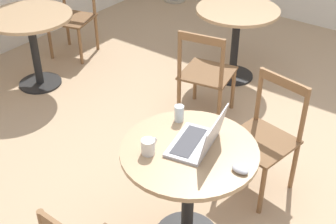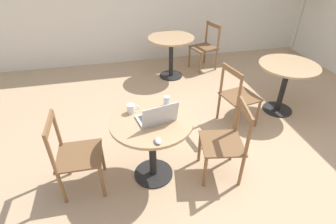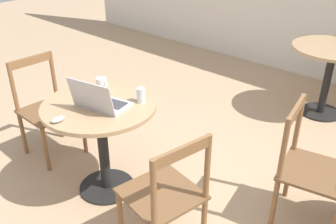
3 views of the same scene
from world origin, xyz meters
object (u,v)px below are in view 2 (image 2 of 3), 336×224
chair_mid_left (237,97)px  drinking_glass (167,101)px  chair_near_left (75,155)px  mouse (158,141)px  cafe_table_mid (286,76)px  cafe_table_far (171,46)px  cafe_table_near (152,133)px  chair_far_right (206,47)px  mug (131,109)px  chair_near_right (226,142)px  laptop (157,117)px

chair_mid_left → drinking_glass: chair_mid_left is taller
chair_near_left → mouse: bearing=-24.3°
chair_near_left → mouse: 0.92m
cafe_table_mid → cafe_table_far: 2.03m
cafe_table_near → drinking_glass: bearing=47.3°
chair_far_right → mouse: (-1.52, -2.96, 0.33)m
chair_near_left → mug: (0.61, 0.16, 0.37)m
chair_near_right → drinking_glass: 0.76m
cafe_table_near → drinking_glass: 0.37m
laptop → mug: laptop is taller
chair_near_left → cafe_table_mid: bearing=16.5°
mouse → cafe_table_mid: bearing=29.9°
mouse → chair_near_left: bearing=155.7°
cafe_table_near → chair_near_right: chair_near_right is taller
chair_mid_left → cafe_table_far: bearing=107.2°
chair_near_right → mug: size_ratio=7.35×
chair_near_right → chair_near_left: 1.56m
drinking_glass → chair_mid_left: bearing=24.0°
chair_far_right → mouse: 3.34m
cafe_table_near → cafe_table_mid: same height
chair_near_right → cafe_table_near: bearing=169.7°
cafe_table_mid → mouse: size_ratio=8.27×
cafe_table_far → chair_near_right: (-0.01, -2.53, -0.15)m
mug → mouse: bearing=-71.3°
cafe_table_far → chair_near_right: chair_near_right is taller
chair_mid_left → mug: (-1.47, -0.54, 0.37)m
laptop → chair_far_right: bearing=60.9°
chair_near_right → drinking_glass: size_ratio=8.10×
cafe_table_near → chair_mid_left: chair_mid_left is taller
chair_far_right → mug: 3.00m
chair_near_left → drinking_glass: bearing=11.8°
mouse → drinking_glass: (0.20, 0.56, 0.04)m
mug → cafe_table_near: bearing=-44.8°
mug → drinking_glass: bearing=7.6°
drinking_glass → chair_far_right: bearing=61.2°
cafe_table_far → chair_mid_left: chair_mid_left is taller
laptop → drinking_glass: bearing=58.8°
chair_near_right → mouse: chair_near_right is taller
cafe_table_near → mouse: 0.39m
mouse → chair_far_right: bearing=62.8°
cafe_table_near → cafe_table_far: 2.52m
cafe_table_mid → chair_near_left: (-2.89, -0.86, -0.15)m
cafe_table_mid → mug: size_ratio=6.90×
cafe_table_mid → drinking_glass: bearing=-161.1°
chair_near_right → drinking_glass: (-0.56, 0.36, 0.37)m
chair_near_right → laptop: 0.81m
chair_near_right → mouse: bearing=-165.4°
mouse → mug: 0.54m
chair_mid_left → laptop: (-1.24, -0.73, 0.37)m
cafe_table_mid → chair_near_right: 1.69m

